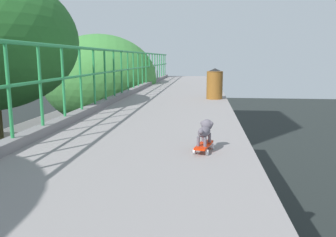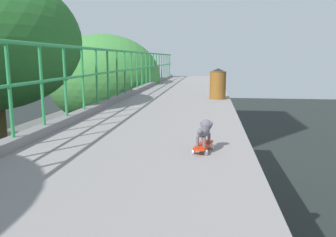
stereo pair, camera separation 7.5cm
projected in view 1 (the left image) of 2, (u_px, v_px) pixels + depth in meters
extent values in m
cylinder|color=#2B934D|center=(9.00, 91.00, 3.99)|extent=(0.04, 0.04, 1.14)
cylinder|color=#2B934D|center=(40.00, 86.00, 4.75)|extent=(0.04, 0.04, 1.14)
cylinder|color=#2B934D|center=(63.00, 82.00, 5.51)|extent=(0.04, 0.04, 1.14)
cylinder|color=#2B934D|center=(81.00, 79.00, 6.27)|extent=(0.04, 0.04, 1.14)
cylinder|color=#2B934D|center=(94.00, 77.00, 7.03)|extent=(0.04, 0.04, 1.14)
cylinder|color=#2B934D|center=(105.00, 75.00, 7.79)|extent=(0.04, 0.04, 1.14)
cylinder|color=#2B934D|center=(114.00, 73.00, 8.55)|extent=(0.04, 0.04, 1.14)
cylinder|color=#2B934D|center=(121.00, 72.00, 9.31)|extent=(0.04, 0.04, 1.14)
cylinder|color=#2B934D|center=(128.00, 71.00, 10.07)|extent=(0.04, 0.04, 1.14)
cylinder|color=#2B934D|center=(133.00, 70.00, 10.83)|extent=(0.04, 0.04, 1.14)
cylinder|color=#2B934D|center=(138.00, 69.00, 11.59)|extent=(0.04, 0.04, 1.14)
cylinder|color=#2B934D|center=(142.00, 69.00, 12.36)|extent=(0.04, 0.04, 1.14)
cylinder|color=#2B934D|center=(146.00, 68.00, 13.12)|extent=(0.04, 0.04, 1.14)
cylinder|color=#2B934D|center=(149.00, 68.00, 13.88)|extent=(0.04, 0.04, 1.14)
cylinder|color=#2B934D|center=(152.00, 67.00, 14.64)|extent=(0.04, 0.04, 1.14)
cylinder|color=#2B934D|center=(155.00, 67.00, 15.40)|extent=(0.04, 0.04, 1.14)
cylinder|color=#2B934D|center=(157.00, 66.00, 16.16)|extent=(0.04, 0.04, 1.14)
cylinder|color=#2B934D|center=(159.00, 66.00, 16.92)|extent=(0.04, 0.04, 1.14)
cylinder|color=#2B934D|center=(161.00, 66.00, 17.68)|extent=(0.04, 0.04, 1.14)
cylinder|color=#2B934D|center=(163.00, 65.00, 18.44)|extent=(0.04, 0.04, 1.14)
cylinder|color=#2B934D|center=(165.00, 65.00, 19.20)|extent=(0.04, 0.04, 1.14)
cube|color=beige|center=(59.00, 137.00, 22.93)|extent=(2.41, 10.13, 2.94)
cube|color=black|center=(59.00, 130.00, 22.84)|extent=(2.43, 9.32, 0.70)
cylinder|color=black|center=(93.00, 143.00, 26.50)|extent=(0.28, 0.96, 0.96)
cylinder|color=black|center=(65.00, 142.00, 26.75)|extent=(0.28, 0.96, 0.96)
cylinder|color=black|center=(59.00, 169.00, 20.30)|extent=(0.28, 0.96, 0.96)
cylinder|color=black|center=(23.00, 168.00, 20.55)|extent=(0.28, 0.96, 0.96)
cylinder|color=brown|center=(103.00, 161.00, 15.46)|extent=(0.46, 0.46, 4.79)
ellipsoid|color=#3E843A|center=(100.00, 79.00, 14.80)|extent=(4.96, 4.96, 3.87)
cube|color=red|center=(204.00, 145.00, 3.97)|extent=(0.23, 0.46, 0.02)
cylinder|color=silver|center=(213.00, 146.00, 4.08)|extent=(0.04, 0.07, 0.06)
cylinder|color=silver|center=(201.00, 145.00, 4.13)|extent=(0.04, 0.07, 0.06)
cylinder|color=silver|center=(207.00, 152.00, 3.82)|extent=(0.04, 0.07, 0.06)
cylinder|color=silver|center=(194.00, 151.00, 3.87)|extent=(0.04, 0.07, 0.06)
cylinder|color=#5F5963|center=(209.00, 138.00, 4.04)|extent=(0.04, 0.04, 0.11)
cylinder|color=#5F5963|center=(203.00, 137.00, 4.07)|extent=(0.04, 0.04, 0.11)
cylinder|color=#5F5963|center=(205.00, 142.00, 3.84)|extent=(0.04, 0.04, 0.11)
cylinder|color=#5F5963|center=(198.00, 141.00, 3.86)|extent=(0.04, 0.04, 0.11)
ellipsoid|color=#5F5963|center=(204.00, 132.00, 3.94)|extent=(0.20, 0.32, 0.12)
sphere|color=#5F5963|center=(207.00, 125.00, 4.04)|extent=(0.14, 0.14, 0.14)
ellipsoid|color=slate|center=(208.00, 125.00, 4.10)|extent=(0.06, 0.07, 0.04)
sphere|color=#5F5963|center=(211.00, 124.00, 4.02)|extent=(0.06, 0.06, 0.06)
sphere|color=#5F5963|center=(203.00, 123.00, 4.06)|extent=(0.06, 0.06, 0.06)
sphere|color=#5F5963|center=(201.00, 132.00, 3.79)|extent=(0.06, 0.06, 0.06)
cylinder|color=brown|center=(215.00, 85.00, 9.04)|extent=(0.43, 0.43, 0.74)
cone|color=black|center=(215.00, 70.00, 8.97)|extent=(0.44, 0.44, 0.10)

